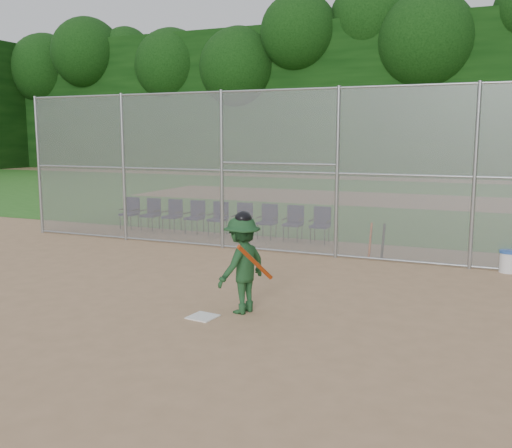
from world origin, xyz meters
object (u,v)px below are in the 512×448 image
at_px(home_plate, 203,317).
at_px(water_cooler, 508,261).
at_px(batter_at_plate, 242,264).
at_px(chair_0, 129,213).

relative_size(home_plate, water_cooler, 0.88).
height_order(home_plate, water_cooler, water_cooler).
bearing_deg(water_cooler, batter_at_plate, -130.72).
relative_size(water_cooler, chair_0, 0.49).
bearing_deg(water_cooler, chair_0, 171.02).
relative_size(batter_at_plate, chair_0, 1.75).
bearing_deg(home_plate, water_cooler, 49.07).
height_order(batter_at_plate, water_cooler, batter_at_plate).
bearing_deg(home_plate, chair_0, 132.36).
bearing_deg(chair_0, batter_at_plate, -43.45).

